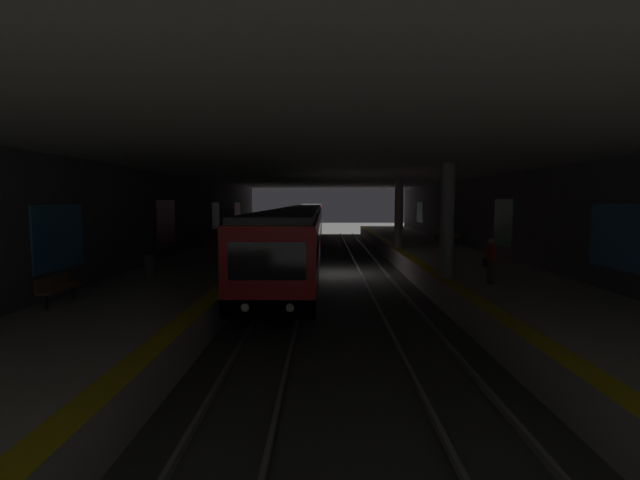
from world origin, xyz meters
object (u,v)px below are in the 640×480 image
object	(u,v)px
bench_right_far	(232,230)
suitcase_rolling	(229,250)
backpack_on_floor	(486,262)
trash_bin	(150,265)
person_waiting_near	(446,236)
pillar_far	(399,213)
metro_train	(305,225)
bench_left_mid	(439,233)
bench_right_mid	(204,239)
person_standing_far	(242,240)
person_walking_mid	(491,259)
bench_right_near	(57,287)
pillar_near	(447,221)
bench_left_near	(455,238)

from	to	relation	value
bench_right_far	suitcase_rolling	bearing A→B (deg)	-169.42
bench_right_far	backpack_on_floor	bearing A→B (deg)	-139.95
backpack_on_floor	trash_bin	distance (m)	15.05
bench_right_far	person_waiting_near	distance (m)	18.98
pillar_far	trash_bin	world-z (taller)	pillar_far
pillar_far	metro_train	distance (m)	11.36
metro_train	bench_left_mid	xyz separation A→B (m)	(-3.05, -10.73, -0.45)
bench_right_mid	backpack_on_floor	bearing A→B (deg)	-120.21
metro_train	bench_left_mid	bearing A→B (deg)	-105.87
pillar_far	bench_left_mid	size ratio (longest dim) A/B	2.68
pillar_far	person_standing_far	xyz separation A→B (m)	(-3.98, 9.62, -1.42)
backpack_on_floor	metro_train	bearing A→B (deg)	27.23
bench_right_far	person_standing_far	distance (m)	14.14
suitcase_rolling	backpack_on_floor	size ratio (longest dim) A/B	2.43
person_walking_mid	metro_train	bearing A→B (deg)	19.20
backpack_on_floor	suitcase_rolling	bearing A→B (deg)	72.69
bench_right_mid	person_walking_mid	distance (m)	19.58
metro_train	suitcase_rolling	world-z (taller)	metro_train
bench_right_near	person_standing_far	world-z (taller)	person_standing_far
pillar_near	backpack_on_floor	size ratio (longest dim) A/B	11.38
bench_right_near	person_walking_mid	distance (m)	14.56
bench_left_mid	backpack_on_floor	xyz separation A→B (m)	(-14.88, 1.51, -0.32)
person_waiting_near	pillar_far	bearing A→B (deg)	76.88
suitcase_rolling	pillar_far	bearing A→B (deg)	-65.05
bench_right_near	person_waiting_near	distance (m)	22.50
suitcase_rolling	person_waiting_near	bearing A→B (deg)	-72.86
suitcase_rolling	metro_train	bearing A→B (deg)	-14.59
bench_left_near	bench_left_mid	size ratio (longest dim) A/B	1.00
pillar_far	bench_right_mid	world-z (taller)	pillar_far
pillar_near	trash_bin	bearing A→B (deg)	87.68
trash_bin	person_standing_far	bearing A→B (deg)	-19.05
trash_bin	backpack_on_floor	bearing A→B (deg)	-80.16
bench_left_mid	bench_right_mid	bearing A→B (deg)	108.83
person_standing_far	person_waiting_near	bearing A→B (deg)	-75.32
bench_left_mid	person_walking_mid	xyz separation A→B (m)	(-19.36, 2.93, 0.41)
bench_right_mid	trash_bin	bearing A→B (deg)	-176.39
person_waiting_near	suitcase_rolling	distance (m)	13.74
person_walking_mid	person_waiting_near	bearing A→B (deg)	-7.69
bench_left_mid	backpack_on_floor	world-z (taller)	bench_left_mid
bench_left_near	bench_left_mid	xyz separation A→B (m)	(4.42, 0.00, 0.00)
pillar_far	bench_right_near	size ratio (longest dim) A/B	2.68
bench_right_far	bench_right_mid	bearing A→B (deg)	180.00
bench_right_mid	trash_bin	xyz separation A→B (m)	(-11.64, -0.73, -0.10)
bench_right_mid	person_waiting_near	xyz separation A→B (m)	(-1.01, -15.83, 0.30)
person_walking_mid	person_standing_far	size ratio (longest dim) A/B	1.08
backpack_on_floor	person_waiting_near	bearing A→B (deg)	-1.91
pillar_near	person_waiting_near	size ratio (longest dim) A/B	2.96
bench_right_far	trash_bin	size ratio (longest dim) A/B	2.00
trash_bin	bench_left_near	bearing A→B (deg)	-51.40
person_standing_far	trash_bin	bearing A→B (deg)	160.95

